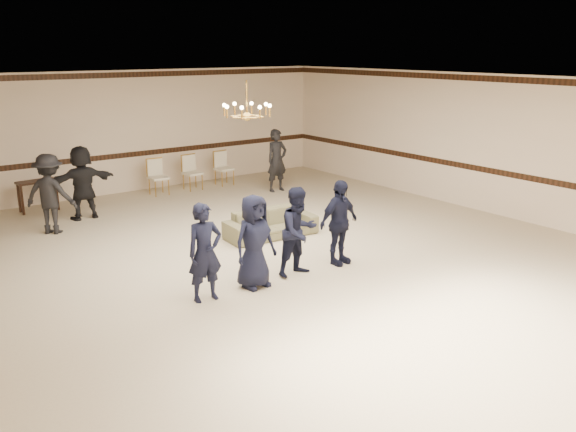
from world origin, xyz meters
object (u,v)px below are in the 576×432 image
Objects in this scene: adult_right at (277,160)px; banquet_chair_right at (224,169)px; boy_b at (254,241)px; banquet_chair_left at (159,177)px; boy_c at (299,231)px; adult_left at (50,194)px; adult_mid at (82,182)px; boy_a at (205,252)px; settee at (271,224)px; chandelier at (247,98)px; banquet_chair_mid at (193,173)px; console_table at (38,196)px; boy_d at (339,223)px.

banquet_chair_right is (-0.76, 1.49, -0.37)m from adult_right.
banquet_chair_left is (1.47, 6.77, -0.30)m from boy_b.
adult_left is at bearing 114.98° from boy_c.
adult_mid is 5.12m from adult_right.
banquet_chair_left is at bearing 74.39° from boy_a.
adult_mid is 2.61m from banquet_chair_left.
boy_a is at bearing -138.40° from settee.
chandelier is 5.71m from banquet_chair_left.
banquet_chair_mid is at bearing 67.23° from boy_a.
boy_b and boy_c have the same top height.
console_table is at bearing -62.73° from adult_mid.
boy_a is at bearing 173.85° from boy_d.
chandelier is 4.77m from adult_left.
console_table is at bearing 106.02° from boy_c.
boy_b is at bearing -100.67° from banquet_chair_left.
banquet_chair_mid is at bearing 78.17° from boy_d.
banquet_chair_right is (2.53, 5.15, -2.41)m from chandelier.
chandelier is at bearing -70.64° from console_table.
boy_b is 0.92× the size of adult_left.
boy_a and boy_c have the same top height.
boy_c is 5.95m from adult_mid.
boy_d is 2.09m from settee.
boy_d is at bearing -101.19° from banquet_chair_mid.
boy_c is 7.40m from console_table.
banquet_chair_mid is (0.72, 4.74, 0.19)m from settee.
boy_b is 0.92× the size of adult_mid.
banquet_chair_right is at bearing -7.74° from console_table.
adult_mid is at bearing 93.33° from boy_a.
boy_a reaches higher than banquet_chair_right.
chandelier is at bearing 173.00° from adult_left.
boy_a is at bearing 175.67° from boy_b.
boy_a is (-1.85, -1.62, -2.11)m from chandelier.
boy_c is 1.64× the size of banquet_chair_left.
boy_c is 6.96m from banquet_chair_mid.
banquet_chair_left is at bearing 97.42° from settee.
settee is (0.80, 0.42, -2.60)m from chandelier.
adult_mid reaches higher than banquet_chair_left.
adult_right is at bearing 59.08° from boy_d.
adult_left reaches higher than boy_d.
chandelier reaches higher than boy_b.
adult_right is 1.79× the size of banquet_chair_right.
console_table is (-3.28, 4.94, 0.10)m from settee.
boy_b is 1.80m from boy_d.
boy_c is 6.25m from adult_right.
chandelier reaches higher than boy_c.
adult_left is 5.55m from banquet_chair_right.
boy_d is at bearing -4.33° from boy_b.
adult_left is (-2.71, 3.36, -2.04)m from chandelier.
chandelier is 1.06× the size of console_table.
banquet_chair_mid reaches higher than console_table.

